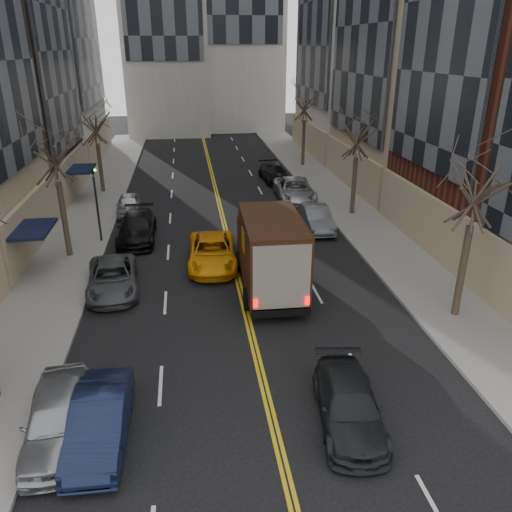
{
  "coord_description": "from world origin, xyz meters",
  "views": [
    {
      "loc": [
        -2.2,
        -6.29,
        10.73
      ],
      "look_at": [
        0.59,
        13.62,
        2.2
      ],
      "focal_mm": 35.0,
      "sensor_mm": 36.0,
      "label": 1
    }
  ],
  "objects_px": {
    "ups_truck": "(270,253)",
    "taxi": "(212,252)",
    "pedestrian": "(303,290)",
    "observer_sedan": "(349,405)"
  },
  "relations": [
    {
      "from": "ups_truck",
      "to": "taxi",
      "type": "bearing_deg",
      "value": 129.47
    },
    {
      "from": "ups_truck",
      "to": "pedestrian",
      "type": "bearing_deg",
      "value": -60.35
    },
    {
      "from": "taxi",
      "to": "observer_sedan",
      "type": "bearing_deg",
      "value": -72.28
    },
    {
      "from": "taxi",
      "to": "ups_truck",
      "type": "bearing_deg",
      "value": -49.34
    },
    {
      "from": "ups_truck",
      "to": "taxi",
      "type": "relative_size",
      "value": 1.3
    },
    {
      "from": "pedestrian",
      "to": "observer_sedan",
      "type": "bearing_deg",
      "value": -159.98
    },
    {
      "from": "ups_truck",
      "to": "observer_sedan",
      "type": "height_order",
      "value": "ups_truck"
    },
    {
      "from": "taxi",
      "to": "pedestrian",
      "type": "relative_size",
      "value": 2.87
    },
    {
      "from": "ups_truck",
      "to": "taxi",
      "type": "xyz_separation_m",
      "value": [
        -2.53,
        3.22,
        -1.15
      ]
    },
    {
      "from": "ups_truck",
      "to": "observer_sedan",
      "type": "distance_m",
      "value": 9.41
    }
  ]
}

